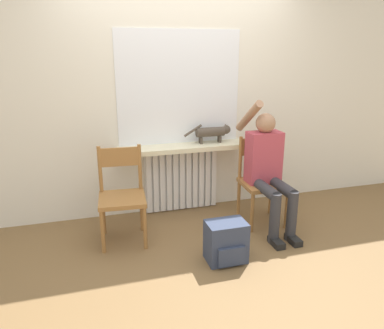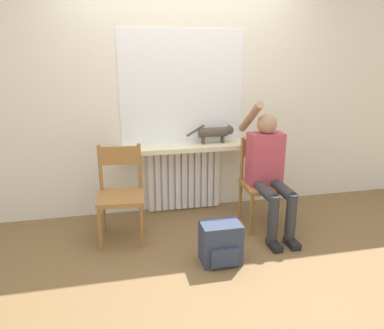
{
  "view_description": "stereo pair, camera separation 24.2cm",
  "coord_description": "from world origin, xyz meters",
  "px_view_note": "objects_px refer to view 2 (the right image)",
  "views": [
    {
      "loc": [
        -1.01,
        -2.7,
        1.76
      ],
      "look_at": [
        0.0,
        0.72,
        0.66
      ],
      "focal_mm": 35.0,
      "sensor_mm": 36.0,
      "label": 1
    },
    {
      "loc": [
        -0.78,
        -2.76,
        1.76
      ],
      "look_at": [
        0.0,
        0.72,
        0.66
      ],
      "focal_mm": 35.0,
      "sensor_mm": 36.0,
      "label": 2
    }
  ],
  "objects_px": {
    "person": "(269,168)",
    "chair_right": "(263,181)",
    "chair_left": "(121,192)",
    "cat": "(216,132)",
    "backpack": "(221,243)"
  },
  "relations": [
    {
      "from": "person",
      "to": "chair_right",
      "type": "bearing_deg",
      "value": 89.09
    },
    {
      "from": "person",
      "to": "chair_left",
      "type": "bearing_deg",
      "value": 174.89
    },
    {
      "from": "chair_left",
      "to": "person",
      "type": "relative_size",
      "value": 0.69
    },
    {
      "from": "chair_left",
      "to": "chair_right",
      "type": "relative_size",
      "value": 1.0
    },
    {
      "from": "chair_right",
      "to": "cat",
      "type": "distance_m",
      "value": 0.74
    },
    {
      "from": "chair_left",
      "to": "chair_right",
      "type": "bearing_deg",
      "value": 4.68
    },
    {
      "from": "backpack",
      "to": "cat",
      "type": "bearing_deg",
      "value": 76.59
    },
    {
      "from": "chair_right",
      "to": "backpack",
      "type": "distance_m",
      "value": 0.95
    },
    {
      "from": "chair_right",
      "to": "cat",
      "type": "relative_size",
      "value": 1.68
    },
    {
      "from": "chair_right",
      "to": "backpack",
      "type": "height_order",
      "value": "chair_right"
    },
    {
      "from": "chair_left",
      "to": "person",
      "type": "xyz_separation_m",
      "value": [
        1.44,
        -0.13,
        0.19
      ]
    },
    {
      "from": "person",
      "to": "cat",
      "type": "relative_size",
      "value": 2.45
    },
    {
      "from": "backpack",
      "to": "person",
      "type": "bearing_deg",
      "value": 39.04
    },
    {
      "from": "chair_right",
      "to": "cat",
      "type": "xyz_separation_m",
      "value": [
        -0.37,
        0.47,
        0.44
      ]
    },
    {
      "from": "chair_right",
      "to": "person",
      "type": "height_order",
      "value": "person"
    }
  ]
}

